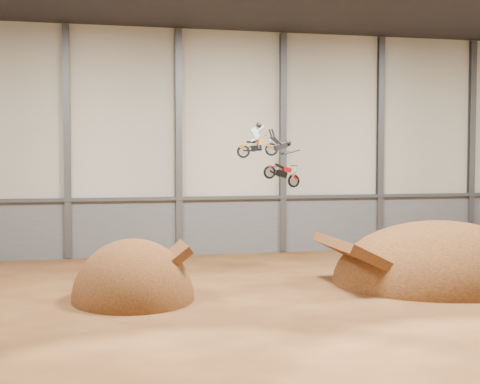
# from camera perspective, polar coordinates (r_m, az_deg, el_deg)

# --- Properties ---
(floor) EXTENTS (40.00, 40.00, 0.00)m
(floor) POSITION_cam_1_polar(r_m,az_deg,el_deg) (28.24, 5.49, -9.48)
(floor) COLOR #4A2913
(floor) RESTS_ON ground
(back_wall) EXTENTS (40.00, 0.10, 14.00)m
(back_wall) POSITION_cam_1_polar(r_m,az_deg,el_deg) (42.11, -0.77, 4.23)
(back_wall) COLOR beige
(back_wall) RESTS_ON ground
(lower_band_back) EXTENTS (39.80, 0.18, 3.50)m
(lower_band_back) POSITION_cam_1_polar(r_m,az_deg,el_deg) (42.23, -0.74, -2.91)
(lower_band_back) COLOR slate
(lower_band_back) RESTS_ON ground
(steel_rail) EXTENTS (39.80, 0.35, 0.20)m
(steel_rail) POSITION_cam_1_polar(r_m,az_deg,el_deg) (41.93, -0.70, -0.49)
(steel_rail) COLOR #47494F
(steel_rail) RESTS_ON lower_band_back
(steel_column_1) EXTENTS (0.40, 0.36, 13.90)m
(steel_column_1) POSITION_cam_1_polar(r_m,az_deg,el_deg) (41.07, -14.55, 4.16)
(steel_column_1) COLOR #47494F
(steel_column_1) RESTS_ON ground
(steel_column_2) EXTENTS (0.40, 0.36, 13.90)m
(steel_column_2) POSITION_cam_1_polar(r_m,az_deg,el_deg) (41.37, -5.25, 4.24)
(steel_column_2) COLOR #47494F
(steel_column_2) RESTS_ON ground
(steel_column_3) EXTENTS (0.40, 0.36, 13.90)m
(steel_column_3) POSITION_cam_1_polar(r_m,az_deg,el_deg) (42.72, 3.68, 4.20)
(steel_column_3) COLOR #47494F
(steel_column_3) RESTS_ON ground
(steel_column_4) EXTENTS (0.40, 0.36, 13.90)m
(steel_column_4) POSITION_cam_1_polar(r_m,az_deg,el_deg) (45.02, 11.88, 4.08)
(steel_column_4) COLOR #47494F
(steel_column_4) RESTS_ON ground
(steel_column_5) EXTENTS (0.40, 0.36, 13.90)m
(steel_column_5) POSITION_cam_1_polar(r_m,az_deg,el_deg) (48.15, 19.14, 3.91)
(steel_column_5) COLOR #47494F
(steel_column_5) RESTS_ON ground
(takeoff_ramp) EXTENTS (5.21, 6.01, 5.21)m
(takeoff_ramp) POSITION_cam_1_polar(r_m,az_deg,el_deg) (29.33, -9.09, -9.04)
(takeoff_ramp) COLOR #3F220F
(takeoff_ramp) RESTS_ON ground
(landing_ramp) EXTENTS (10.46, 9.25, 6.03)m
(landing_ramp) POSITION_cam_1_polar(r_m,az_deg,el_deg) (34.15, 16.64, -7.42)
(landing_ramp) COLOR #3F220F
(landing_ramp) RESTS_ON ground
(fmx_rider_a) EXTENTS (2.27, 1.11, 1.99)m
(fmx_rider_a) POSITION_cam_1_polar(r_m,az_deg,el_deg) (33.20, 1.54, 4.61)
(fmx_rider_a) COLOR #D96608
(fmx_rider_b) EXTENTS (3.19, 1.41, 2.88)m
(fmx_rider_b) POSITION_cam_1_polar(r_m,az_deg,el_deg) (30.31, 3.43, 2.85)
(fmx_rider_b) COLOR red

